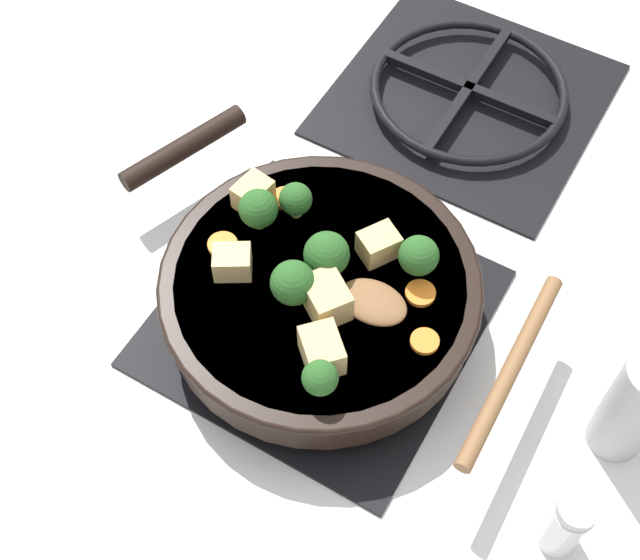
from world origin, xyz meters
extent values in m
plane|color=silver|center=(0.00, 0.00, 0.00)|extent=(2.40, 2.40, 0.00)
cube|color=black|center=(0.00, 0.00, 0.00)|extent=(0.31, 0.31, 0.01)
torus|color=black|center=(0.00, 0.00, 0.02)|extent=(0.24, 0.24, 0.01)
cube|color=black|center=(0.00, 0.00, 0.02)|extent=(0.01, 0.23, 0.01)
cube|color=black|center=(0.00, 0.00, 0.02)|extent=(0.23, 0.01, 0.01)
cube|color=black|center=(0.00, 0.36, 0.00)|extent=(0.31, 0.31, 0.01)
torus|color=black|center=(0.00, 0.36, 0.02)|extent=(0.24, 0.24, 0.01)
cube|color=black|center=(0.00, 0.36, 0.02)|extent=(0.01, 0.23, 0.01)
cube|color=black|center=(0.00, 0.36, 0.02)|extent=(0.23, 0.01, 0.01)
cylinder|color=black|center=(0.00, 0.00, 0.05)|extent=(0.31, 0.31, 0.05)
cylinder|color=brown|center=(0.00, 0.00, 0.05)|extent=(0.29, 0.29, 0.04)
torus|color=black|center=(0.00, 0.00, 0.07)|extent=(0.32, 0.32, 0.01)
cylinder|color=black|center=(-0.22, 0.08, 0.06)|extent=(0.08, 0.15, 0.02)
ellipsoid|color=brown|center=(0.06, 0.00, 0.08)|extent=(0.07, 0.05, 0.01)
cylinder|color=brown|center=(0.20, 0.00, 0.08)|extent=(0.02, 0.22, 0.02)
cube|color=#DBB770|center=(0.02, -0.02, 0.09)|extent=(0.06, 0.06, 0.04)
cube|color=#DBB770|center=(-0.08, -0.03, 0.09)|extent=(0.05, 0.04, 0.03)
cube|color=#DBB770|center=(0.03, 0.06, 0.09)|extent=(0.04, 0.05, 0.03)
cube|color=#DBB770|center=(-0.11, 0.05, 0.09)|extent=(0.04, 0.04, 0.03)
cube|color=#DBB770|center=(0.05, -0.07, 0.09)|extent=(0.05, 0.05, 0.03)
cylinder|color=#709956|center=(-0.01, -0.03, 0.08)|extent=(0.01, 0.01, 0.01)
sphere|color=#285B23|center=(-0.01, -0.03, 0.10)|extent=(0.04, 0.04, 0.04)
cylinder|color=#709956|center=(-0.09, 0.03, 0.08)|extent=(0.01, 0.01, 0.01)
sphere|color=#285B23|center=(-0.09, 0.03, 0.10)|extent=(0.04, 0.04, 0.04)
cylinder|color=#709956|center=(0.08, 0.06, 0.08)|extent=(0.01, 0.01, 0.01)
sphere|color=#285B23|center=(0.08, 0.06, 0.10)|extent=(0.04, 0.04, 0.04)
cylinder|color=#709956|center=(-0.06, 0.06, 0.08)|extent=(0.01, 0.01, 0.01)
sphere|color=#285B23|center=(-0.06, 0.06, 0.10)|extent=(0.03, 0.03, 0.03)
cylinder|color=#709956|center=(0.06, -0.10, 0.08)|extent=(0.01, 0.01, 0.01)
sphere|color=#285B23|center=(0.06, -0.10, 0.10)|extent=(0.03, 0.03, 0.03)
cylinder|color=#709956|center=(0.00, 0.01, 0.08)|extent=(0.01, 0.01, 0.01)
sphere|color=#285B23|center=(0.00, 0.01, 0.10)|extent=(0.04, 0.04, 0.04)
cylinder|color=orange|center=(-0.08, 0.07, 0.08)|extent=(0.03, 0.03, 0.01)
cylinder|color=orange|center=(0.12, -0.01, 0.08)|extent=(0.03, 0.03, 0.01)
cylinder|color=orange|center=(0.09, 0.03, 0.08)|extent=(0.03, 0.03, 0.01)
cylinder|color=orange|center=(-0.10, -0.01, 0.08)|extent=(0.03, 0.03, 0.01)
cylinder|color=#B2B2B7|center=(0.31, 0.03, 0.07)|extent=(0.05, 0.05, 0.14)
cylinder|color=white|center=(0.30, -0.09, 0.04)|extent=(0.04, 0.04, 0.07)
cylinder|color=#B7B7BC|center=(0.30, -0.09, 0.08)|extent=(0.03, 0.03, 0.01)
camera|label=1|loc=(0.24, -0.40, 0.81)|focal=50.00mm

